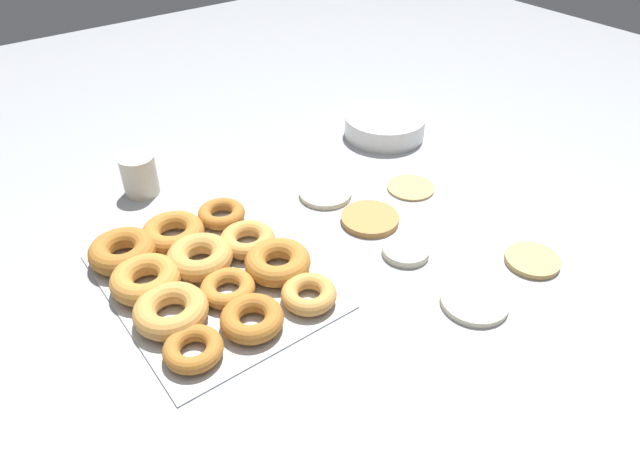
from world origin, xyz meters
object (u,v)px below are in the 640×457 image
(pancake_3, at_px, (370,219))
(batter_bowl, at_px, (384,126))
(pancake_0, at_px, (406,251))
(pancake_1, at_px, (532,260))
(donut_tray, at_px, (203,271))
(pancake_5, at_px, (474,302))
(pancake_4, at_px, (411,187))
(pancake_2, at_px, (325,193))
(paper_cup, at_px, (139,175))

(pancake_3, bearing_deg, batter_bowl, 133.79)
(pancake_0, xyz_separation_m, pancake_1, (0.15, 0.16, -0.00))
(donut_tray, distance_m, batter_bowl, 0.62)
(pancake_0, bearing_deg, batter_bowl, 143.01)
(pancake_0, xyz_separation_m, pancake_5, (0.16, 0.00, -0.00))
(pancake_5, bearing_deg, pancake_4, 153.01)
(donut_tray, bearing_deg, pancake_2, 104.28)
(pancake_1, distance_m, paper_cup, 0.76)
(pancake_1, relative_size, paper_cup, 1.13)
(pancake_0, xyz_separation_m, pancake_3, (-0.11, 0.01, -0.00))
(pancake_2, bearing_deg, pancake_4, 61.77)
(pancake_2, distance_m, pancake_4, 0.18)
(pancake_5, bearing_deg, pancake_1, 92.95)
(pancake_1, height_order, donut_tray, donut_tray)
(pancake_0, height_order, pancake_5, pancake_0)
(pancake_0, distance_m, donut_tray, 0.35)
(pancake_1, bearing_deg, paper_cup, -143.71)
(pancake_1, xyz_separation_m, pancake_5, (0.01, -0.16, 0.00))
(pancake_2, distance_m, batter_bowl, 0.30)
(pancake_2, height_order, pancake_5, same)
(pancake_0, xyz_separation_m, pancake_4, (-0.15, 0.16, -0.00))
(batter_bowl, relative_size, paper_cup, 2.30)
(paper_cup, bearing_deg, pancake_3, 40.74)
(pancake_3, height_order, pancake_4, pancake_3)
(pancake_2, relative_size, donut_tray, 0.27)
(pancake_1, height_order, pancake_3, pancake_3)
(pancake_3, distance_m, donut_tray, 0.33)
(pancake_3, bearing_deg, paper_cup, -139.26)
(pancake_0, relative_size, paper_cup, 1.01)
(pancake_0, height_order, batter_bowl, batter_bowl)
(pancake_4, distance_m, pancake_5, 0.34)
(pancake_2, distance_m, pancake_5, 0.39)
(pancake_1, relative_size, batter_bowl, 0.49)
(pancake_1, xyz_separation_m, pancake_4, (-0.30, -0.00, -0.00))
(pancake_0, xyz_separation_m, batter_bowl, (-0.36, 0.27, 0.02))
(donut_tray, relative_size, paper_cup, 4.71)
(pancake_4, height_order, pancake_5, same)
(pancake_5, xyz_separation_m, batter_bowl, (-0.51, 0.27, 0.02))
(pancake_4, bearing_deg, pancake_5, -26.99)
(pancake_1, relative_size, pancake_3, 0.85)
(pancake_4, xyz_separation_m, pancake_5, (0.31, -0.16, 0.00))
(pancake_1, distance_m, batter_bowl, 0.52)
(donut_tray, bearing_deg, pancake_0, 64.45)
(paper_cup, bearing_deg, pancake_4, 54.64)
(pancake_1, bearing_deg, batter_bowl, 167.73)
(pancake_3, distance_m, batter_bowl, 0.36)
(pancake_0, relative_size, pancake_1, 0.89)
(pancake_1, height_order, paper_cup, paper_cup)
(paper_cup, bearing_deg, pancake_2, 51.25)
(pancake_1, xyz_separation_m, pancake_2, (-0.38, -0.16, 0.00))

